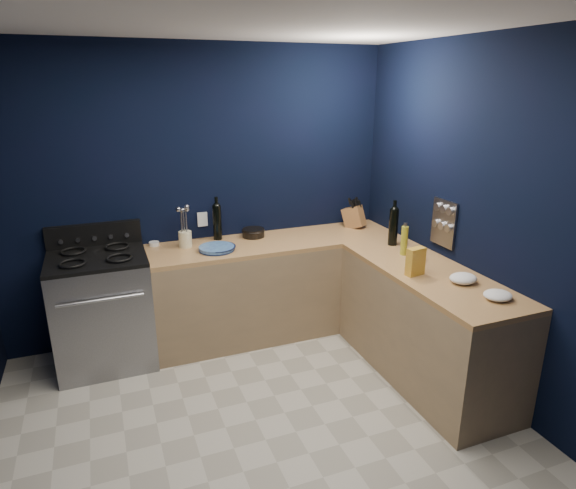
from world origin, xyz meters
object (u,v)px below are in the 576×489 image
crouton_bag (416,262)px  knife_block (354,217)px  gas_range (103,312)px  utensil_crock (185,239)px  plate_stack (217,248)px

crouton_bag → knife_block: bearing=71.5°
gas_range → utensil_crock: (0.73, 0.12, 0.51)m
gas_range → crouton_bag: crouton_bag is taller
plate_stack → knife_block: 1.45m
knife_block → crouton_bag: size_ratio=0.97×
utensil_crock → crouton_bag: crouton_bag is taller
gas_range → knife_block: 2.46m
gas_range → crouton_bag: bearing=-27.5°
gas_range → crouton_bag: 2.55m
gas_range → plate_stack: 1.07m
plate_stack → utensil_crock: bearing=139.8°
knife_block → crouton_bag: (-0.18, -1.29, 0.00)m
gas_range → plate_stack: size_ratio=3.05×
plate_stack → knife_block: (1.43, 0.21, 0.08)m
utensil_crock → crouton_bag: (1.48, -1.27, 0.03)m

